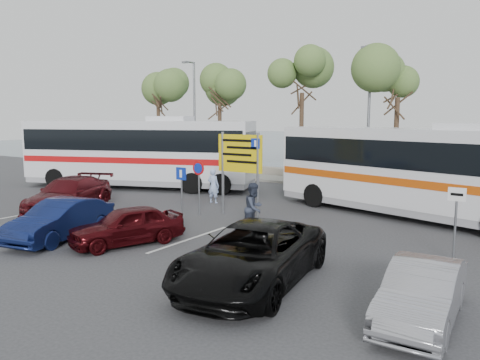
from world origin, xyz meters
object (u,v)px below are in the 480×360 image
Objects in this scene: suv_black at (252,255)px; car_silver_b at (422,293)px; street_lamp_left at (194,112)px; coach_bus_right at (419,175)px; pedestrian_far at (254,208)px; car_maroon at (69,195)px; coach_bus_left at (139,155)px; direction_sign at (240,160)px; car_red at (127,225)px; pedestrian_near at (213,186)px; street_lamp_right at (368,110)px; car_blue at (61,220)px.

suv_black is 1.45× the size of car_silver_b.
coach_bus_right is (17.50, -6.63, -2.74)m from street_lamp_left.
suv_black is 5.29m from pedestrian_far.
coach_bus_right is at bearing 100.83° from car_silver_b.
street_lamp_left is at bearing 159.26° from coach_bus_right.
coach_bus_left is at bearing 88.14° from car_maroon.
coach_bus_right reaches higher than direction_sign.
car_maroon is 6.84m from car_red.
car_maroon is 6.73m from pedestrian_near.
car_maroon is (-7.00, -3.45, -1.67)m from direction_sign.
direction_sign is 11.31m from car_silver_b.
direction_sign is (11.00, -10.32, -2.17)m from street_lamp_left.
pedestrian_near is at bearing 51.14° from pedestrian_far.
car_silver_b is at bearing -67.54° from street_lamp_right.
street_lamp_left is 19.65m from car_red.
suv_black is (15.89, -17.02, -3.83)m from street_lamp_left.
coach_bus_left is (1.51, -7.02, -2.62)m from street_lamp_left.
street_lamp_left is 4.29× the size of pedestrian_far.
pedestrian_near is at bearing 75.43° from car_blue.
street_lamp_left is at bearing 124.73° from suv_black.
direction_sign reaches higher than pedestrian_near.
car_red is at bearing -42.88° from car_maroon.
coach_bus_left reaches higher than suv_black.
car_blue is 2.48× the size of pedestrian_near.
coach_bus_right is 3.44× the size of car_silver_b.
car_red is 0.69× the size of suv_black.
suv_black is (14.38, -10.00, -1.21)m from coach_bus_left.
coach_bus_right reaches higher than pedestrian_far.
suv_black is at bearing -80.38° from street_lamp_right.
street_lamp_left is at bearing 180.00° from street_lamp_right.
street_lamp_left and street_lamp_right have the same top height.
coach_bus_right reaches higher than suv_black.
coach_bus_right is at bearing -55.81° from street_lamp_right.
coach_bus_left reaches higher than direction_sign.
street_lamp_left is at bearing 143.74° from car_red.
car_silver_b is at bearing -33.32° from car_maroon.
pedestrian_near is at bearing 141.71° from car_silver_b.
street_lamp_right is 1.54× the size of car_maroon.
car_maroon is at bearing -69.73° from coach_bus_left.
car_silver_b is 2.24× the size of pedestrian_near.
pedestrian_near is 0.91× the size of pedestrian_far.
pedestrian_near is at bearing 123.81° from suv_black.
coach_bus_left is at bearing 155.14° from car_red.
pedestrian_near is at bearing 147.24° from direction_sign.
coach_bus_left is 17.56m from suv_black.
car_red is at bearing 101.25° from pedestrian_near.
suv_black is at bearing -98.83° from coach_bus_right.
street_lamp_right is 16.87m from car_red.
street_lamp_left is 7.64m from coach_bus_left.
car_maroon is 1.36× the size of car_silver_b.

